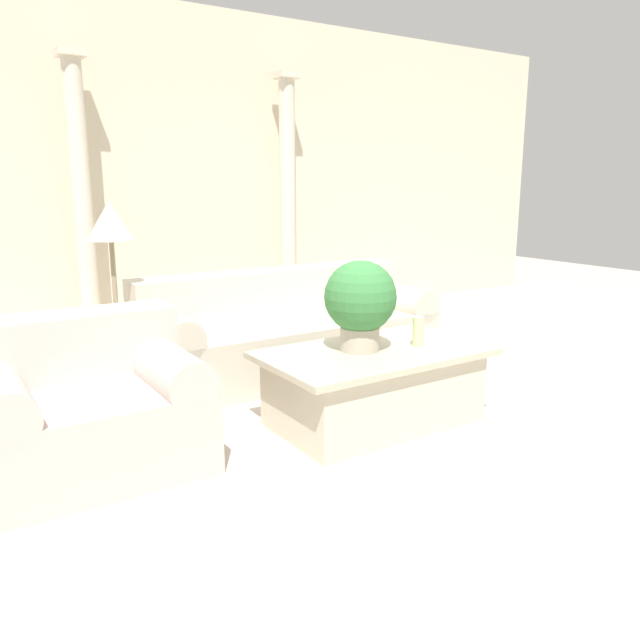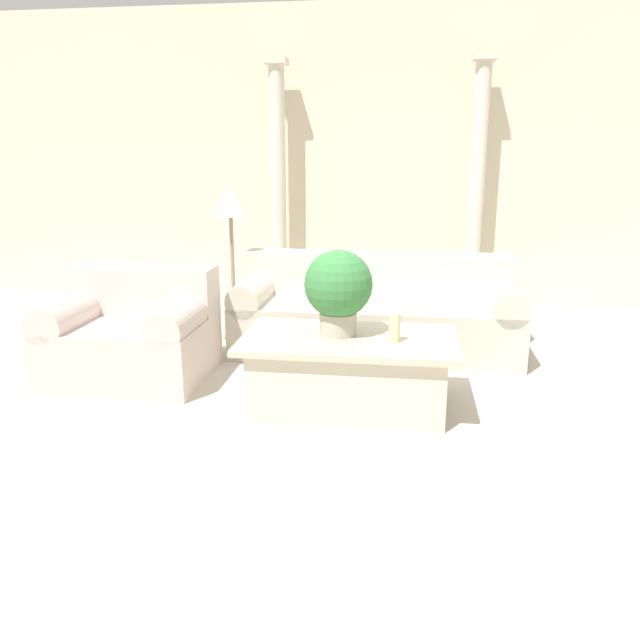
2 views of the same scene
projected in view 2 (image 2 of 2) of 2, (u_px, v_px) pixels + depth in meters
name	position (u px, v px, depth m)	size (l,w,h in m)	color
ground_plane	(367.00, 387.00, 4.57)	(16.00, 16.00, 0.00)	#BCB2A3
wall_back	(387.00, 159.00, 6.83)	(10.00, 0.06, 3.20)	beige
sofa_long	(376.00, 312.00, 5.37)	(2.39, 0.92, 0.81)	beige
loveseat	(133.00, 332.00, 4.72)	(1.14, 0.92, 0.81)	beige
coffee_table	(349.00, 371.00, 4.17)	(1.42, 0.83, 0.48)	beige
potted_plant	(338.00, 288.00, 4.09)	(0.45, 0.45, 0.57)	#B2A893
pillar_candle	(394.00, 328.00, 3.98)	(0.07, 0.07, 0.19)	beige
floor_lamp	(231.00, 211.00, 5.49)	(0.33, 0.33, 1.39)	gray
column_left	(278.00, 184.00, 6.78)	(0.23, 0.23, 2.61)	beige
column_right	(476.00, 185.00, 6.50)	(0.23, 0.23, 2.61)	beige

